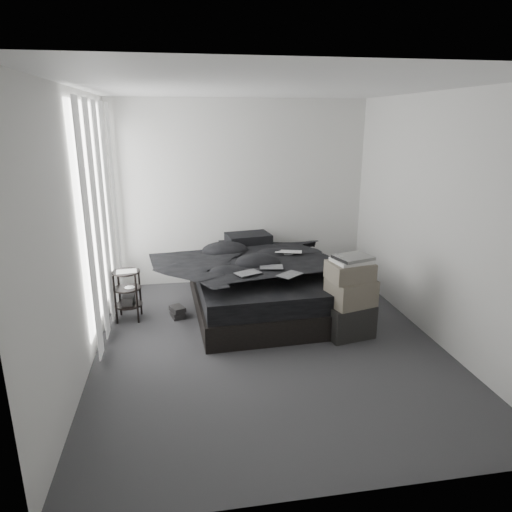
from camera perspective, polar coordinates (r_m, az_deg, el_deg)
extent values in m
cube|color=#37373A|center=(5.00, 1.55, -10.90)|extent=(3.60, 4.20, 0.01)
cube|color=white|center=(4.44, 1.83, 20.37)|extent=(3.60, 4.20, 0.01)
cube|color=silver|center=(6.58, -1.90, 7.82)|extent=(3.60, 0.01, 2.60)
cube|color=silver|center=(2.61, 10.70, -6.48)|extent=(3.60, 0.01, 2.60)
cube|color=silver|center=(4.56, -21.13, 2.69)|extent=(0.01, 4.20, 2.60)
cube|color=silver|center=(5.20, 21.59, 4.26)|extent=(0.01, 4.20, 2.60)
cube|color=white|center=(5.41, -19.20, 5.49)|extent=(0.02, 2.00, 2.30)
cube|color=white|center=(5.42, -18.61, 4.80)|extent=(0.06, 2.12, 2.48)
cube|color=black|center=(5.81, 0.39, -5.26)|extent=(1.69, 2.18, 0.29)
cube|color=black|center=(5.72, 0.40, -2.88)|extent=(1.63, 2.11, 0.22)
imported|color=black|center=(5.60, 0.52, -0.79)|extent=(1.64, 1.87, 0.25)
cube|color=black|center=(6.42, -1.64, 1.03)|extent=(0.65, 0.46, 0.14)
cube|color=black|center=(6.38, -0.98, 2.21)|extent=(0.65, 0.49, 0.13)
imported|color=silver|center=(5.75, 4.08, 1.05)|extent=(0.38, 0.30, 0.03)
cube|color=black|center=(5.03, -1.04, -1.30)|extent=(0.31, 0.27, 0.01)
cube|color=black|center=(5.24, 1.93, -0.51)|extent=(0.29, 0.21, 0.01)
cube|color=black|center=(4.99, 4.27, -1.37)|extent=(0.32, 0.30, 0.01)
cylinder|color=black|center=(5.67, -15.71, -4.80)|extent=(0.35, 0.35, 0.60)
cube|color=white|center=(5.56, -15.89, -1.89)|extent=(0.25, 0.19, 0.01)
cube|color=black|center=(5.66, -9.78, -6.92)|extent=(0.20, 0.23, 0.14)
cube|color=black|center=(5.21, 11.40, -7.78)|extent=(0.57, 0.48, 0.37)
cube|color=#696053|center=(5.08, 11.78, -4.44)|extent=(0.55, 0.48, 0.28)
cube|color=#696053|center=(5.00, 11.67, -1.86)|extent=(0.50, 0.42, 0.20)
cube|color=silver|center=(4.97, 11.85, -0.56)|extent=(0.44, 0.38, 0.04)
cube|color=silver|center=(4.96, 12.05, -0.18)|extent=(0.44, 0.39, 0.03)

